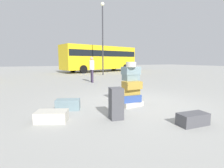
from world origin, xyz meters
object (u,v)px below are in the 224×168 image
Objects in this scene: suitcase_charcoal_foreground_near at (193,119)px; suitcase_slate_behind_tower at (68,105)px; parked_bus at (100,57)px; lamp_post at (103,29)px; person_bearded_onlooker at (92,67)px; suitcase_tower at (130,88)px; suitcase_cream_white_trunk at (52,116)px; suitcase_charcoal_right_side at (116,103)px.

suitcase_slate_behind_tower reaches higher than suitcase_charcoal_foreground_near.
parked_bus is 1.52× the size of lamp_post.
lamp_post is at bearing 153.14° from person_bearded_onlooker.
suitcase_slate_behind_tower is at bearing -22.58° from person_bearded_onlooker.
person_bearded_onlooker is (0.24, 7.94, 0.86)m from suitcase_charcoal_foreground_near.
parked_bus is (4.58, 17.74, 1.70)m from suitcase_charcoal_foreground_near.
suitcase_slate_behind_tower is 0.41× the size of person_bearded_onlooker.
suitcase_cream_white_trunk is (-2.42, -0.47, -0.45)m from suitcase_tower.
person_bearded_onlooker is 10.75m from parked_bus.
suitcase_tower is 0.84× the size of person_bearded_onlooker.
lamp_post is at bearing -123.32° from parked_bus.
person_bearded_onlooker is (2.57, 5.58, 0.84)m from suitcase_slate_behind_tower.
suitcase_charcoal_foreground_near is 0.41× the size of person_bearded_onlooker.
person_bearded_onlooker is at bearing 86.73° from suitcase_charcoal_right_side.
suitcase_charcoal_right_side is 1.08× the size of suitcase_cream_white_trunk.
suitcase_charcoal_right_side is at bearing -33.16° from suitcase_slate_behind_tower.
suitcase_tower is 2.51m from suitcase_cream_white_trunk.
suitcase_charcoal_foreground_near is at bearing -25.44° from suitcase_slate_behind_tower.
suitcase_charcoal_foreground_near is 7.99m from person_bearded_onlooker.
suitcase_tower is 0.14× the size of parked_bus.
suitcase_cream_white_trunk is at bearing 155.83° from suitcase_charcoal_foreground_near.
suitcase_charcoal_foreground_near is 0.88× the size of suitcase_charcoal_right_side.
suitcase_charcoal_right_side is 1.14× the size of suitcase_slate_behind_tower.
suitcase_tower is 2.03× the size of suitcase_charcoal_foreground_near.
person_bearded_onlooker is at bearing 92.55° from suitcase_charcoal_foreground_near.
person_bearded_onlooker is (0.67, 5.92, 0.42)m from suitcase_tower.
suitcase_tower is 16.55m from parked_bus.
suitcase_cream_white_trunk is at bearing 172.99° from suitcase_charcoal_right_side.
suitcase_charcoal_right_side is at bearing -124.69° from parked_bus.
person_bearded_onlooker is 6.54m from lamp_post.
parked_bus is (4.34, 9.80, 0.84)m from person_bearded_onlooker.
suitcase_tower is 11.96m from lamp_post.
parked_bus reaches higher than suitcase_cream_white_trunk.
suitcase_cream_white_trunk is 7.16m from person_bearded_onlooker.
parked_bus is at bearing 158.24° from person_bearded_onlooker.
suitcase_tower is 1.79× the size of suitcase_charcoal_right_side.
suitcase_tower is 2.04× the size of suitcase_slate_behind_tower.
suitcase_tower is 1.34m from suitcase_charcoal_right_side.
suitcase_charcoal_foreground_near is at bearing -6.62° from suitcase_cream_white_trunk.
suitcase_cream_white_trunk is at bearing -117.22° from lamp_post.
suitcase_charcoal_right_side reaches higher than suitcase_cream_white_trunk.
suitcase_tower is 0.21× the size of lamp_post.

